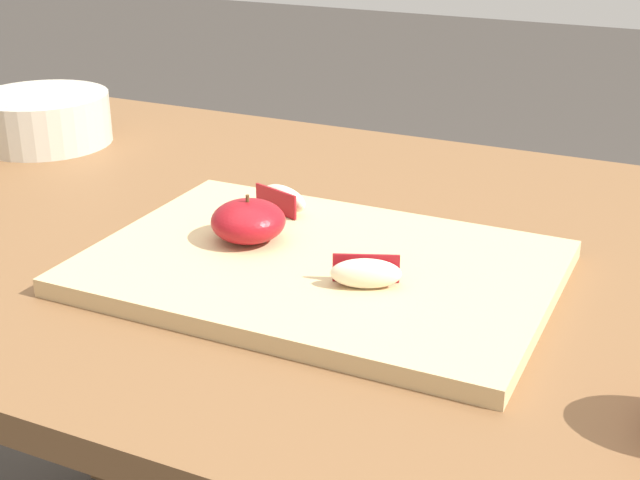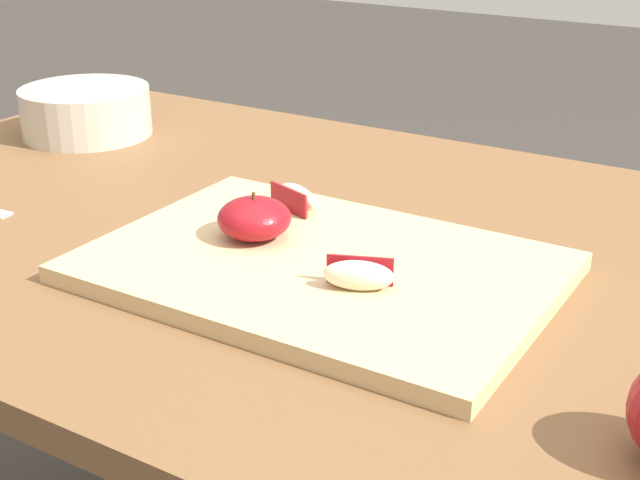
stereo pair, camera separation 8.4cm
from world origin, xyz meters
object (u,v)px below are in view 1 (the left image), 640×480
(cutting_board, at_px, (320,268))
(apple_wedge_left, at_px, (366,273))
(apple_wedge_front, at_px, (283,199))
(ceramic_fruit_bowl, at_px, (43,117))
(apple_half_skin_up, at_px, (248,221))

(cutting_board, height_order, apple_wedge_left, apple_wedge_left)
(cutting_board, relative_size, apple_wedge_left, 6.56)
(cutting_board, distance_m, apple_wedge_front, 0.14)
(cutting_board, height_order, apple_wedge_front, apple_wedge_front)
(cutting_board, bearing_deg, apple_wedge_left, -30.58)
(apple_wedge_front, distance_m, ceramic_fruit_bowl, 0.47)
(apple_wedge_left, xyz_separation_m, ceramic_fruit_bowl, (-0.60, 0.27, 0.01))
(apple_half_skin_up, distance_m, apple_wedge_left, 0.15)
(ceramic_fruit_bowl, bearing_deg, apple_wedge_front, -16.69)
(apple_half_skin_up, distance_m, ceramic_fruit_bowl, 0.50)
(apple_half_skin_up, height_order, apple_wedge_left, apple_half_skin_up)
(cutting_board, distance_m, ceramic_fruit_bowl, 0.59)
(ceramic_fruit_bowl, bearing_deg, apple_wedge_left, -24.16)
(ceramic_fruit_bowl, bearing_deg, cutting_board, -23.37)
(apple_half_skin_up, bearing_deg, ceramic_fruit_bowl, 154.08)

